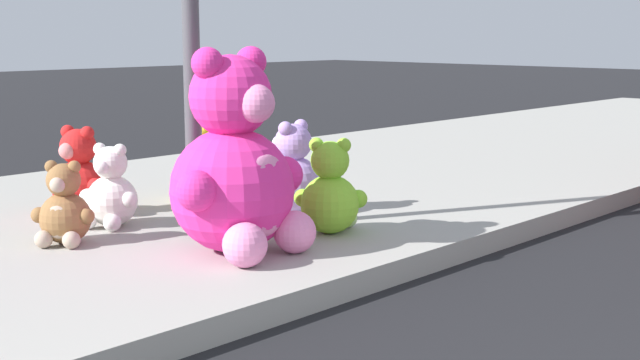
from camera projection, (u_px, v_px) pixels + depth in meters
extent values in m
sphere|color=#F22D93|center=(232.00, 190.00, 5.03)|extent=(0.74, 0.74, 0.74)
ellipsoid|color=pink|center=(264.00, 196.00, 4.86)|extent=(0.42, 0.18, 0.48)
sphere|color=#F22D93|center=(230.00, 96.00, 4.94)|extent=(0.49, 0.49, 0.49)
sphere|color=pink|center=(256.00, 103.00, 4.81)|extent=(0.22, 0.22, 0.22)
sphere|color=#F22D93|center=(251.00, 62.00, 5.03)|extent=(0.19, 0.19, 0.19)
sphere|color=#F22D93|center=(284.00, 175.00, 5.22)|extent=(0.23, 0.23, 0.23)
sphere|color=pink|center=(295.00, 232.00, 5.02)|extent=(0.26, 0.26, 0.26)
sphere|color=#F22D93|center=(207.00, 63.00, 4.78)|extent=(0.19, 0.19, 0.19)
sphere|color=#F22D93|center=(197.00, 191.00, 4.70)|extent=(0.23, 0.23, 0.23)
sphere|color=pink|center=(245.00, 245.00, 4.72)|extent=(0.26, 0.26, 0.26)
sphere|color=olive|center=(65.00, 218.00, 5.25)|extent=(0.32, 0.32, 0.32)
ellipsoid|color=tan|center=(58.00, 222.00, 5.14)|extent=(0.16, 0.18, 0.21)
sphere|color=olive|center=(63.00, 180.00, 5.21)|extent=(0.21, 0.21, 0.21)
sphere|color=tan|center=(58.00, 185.00, 5.13)|extent=(0.10, 0.10, 0.10)
sphere|color=olive|center=(74.00, 167.00, 5.19)|extent=(0.08, 0.08, 0.08)
sphere|color=olive|center=(86.00, 216.00, 5.19)|extent=(0.10, 0.10, 0.10)
sphere|color=tan|center=(71.00, 240.00, 5.13)|extent=(0.11, 0.11, 0.11)
sphere|color=olive|center=(51.00, 167.00, 5.21)|extent=(0.08, 0.08, 0.08)
sphere|color=olive|center=(39.00, 215.00, 5.23)|extent=(0.10, 0.10, 0.10)
sphere|color=tan|center=(43.00, 239.00, 5.15)|extent=(0.11, 0.11, 0.11)
sphere|color=#B28CD8|center=(293.00, 184.00, 6.14)|extent=(0.41, 0.41, 0.41)
ellipsoid|color=silver|center=(277.00, 182.00, 6.22)|extent=(0.24, 0.13, 0.27)
sphere|color=#B28CD8|center=(293.00, 142.00, 6.09)|extent=(0.27, 0.27, 0.27)
sphere|color=silver|center=(280.00, 143.00, 6.16)|extent=(0.12, 0.12, 0.12)
sphere|color=#B28CD8|center=(285.00, 129.00, 5.99)|extent=(0.10, 0.10, 0.10)
sphere|color=#B28CD8|center=(271.00, 184.00, 6.01)|extent=(0.13, 0.13, 0.13)
sphere|color=silver|center=(265.00, 203.00, 6.17)|extent=(0.14, 0.14, 0.14)
sphere|color=#B28CD8|center=(301.00, 126.00, 6.15)|extent=(0.10, 0.10, 0.10)
sphere|color=#B28CD8|center=(303.00, 176.00, 6.33)|extent=(0.13, 0.13, 0.13)
sphere|color=silver|center=(283.00, 198.00, 6.36)|extent=(0.14, 0.14, 0.14)
sphere|color=white|center=(112.00, 201.00, 5.72)|extent=(0.35, 0.35, 0.35)
ellipsoid|color=white|center=(101.00, 204.00, 5.61)|extent=(0.15, 0.20, 0.22)
sphere|color=white|center=(110.00, 163.00, 5.68)|extent=(0.23, 0.23, 0.23)
sphere|color=white|center=(102.00, 167.00, 5.59)|extent=(0.10, 0.10, 0.10)
sphere|color=white|center=(120.00, 150.00, 5.64)|extent=(0.09, 0.09, 0.09)
sphere|color=white|center=(129.00, 200.00, 5.62)|extent=(0.11, 0.11, 0.11)
sphere|color=white|center=(112.00, 223.00, 5.57)|extent=(0.12, 0.12, 0.12)
sphere|color=white|center=(100.00, 149.00, 5.69)|extent=(0.09, 0.09, 0.09)
sphere|color=white|center=(87.00, 197.00, 5.73)|extent=(0.11, 0.11, 0.11)
sphere|color=white|center=(88.00, 221.00, 5.64)|extent=(0.12, 0.12, 0.12)
sphere|color=yellow|center=(208.00, 176.00, 6.60)|extent=(0.37, 0.37, 0.37)
ellipsoid|color=#F0DB80|center=(191.00, 176.00, 6.62)|extent=(0.21, 0.19, 0.24)
sphere|color=yellow|center=(207.00, 141.00, 6.56)|extent=(0.24, 0.24, 0.24)
sphere|color=#F0DB80|center=(194.00, 143.00, 6.57)|extent=(0.11, 0.11, 0.11)
sphere|color=yellow|center=(204.00, 130.00, 6.46)|extent=(0.09, 0.09, 0.09)
sphere|color=yellow|center=(197.00, 177.00, 6.43)|extent=(0.12, 0.12, 0.12)
sphere|color=#F0DB80|center=(185.00, 194.00, 6.54)|extent=(0.13, 0.13, 0.13)
sphere|color=yellow|center=(209.00, 127.00, 6.62)|extent=(0.09, 0.09, 0.09)
sphere|color=yellow|center=(207.00, 169.00, 6.78)|extent=(0.12, 0.12, 0.12)
sphere|color=#F0DB80|center=(191.00, 189.00, 6.74)|extent=(0.13, 0.13, 0.13)
sphere|color=#8CD133|center=(330.00, 204.00, 5.51)|extent=(0.38, 0.38, 0.38)
ellipsoid|color=#B8DE87|center=(332.00, 200.00, 5.65)|extent=(0.20, 0.22, 0.25)
sphere|color=#8CD133|center=(330.00, 161.00, 5.46)|extent=(0.25, 0.25, 0.25)
sphere|color=#B8DE87|center=(331.00, 160.00, 5.57)|extent=(0.12, 0.12, 0.12)
sphere|color=#8CD133|center=(316.00, 145.00, 5.46)|extent=(0.10, 0.10, 0.10)
sphere|color=#8CD133|center=(303.00, 198.00, 5.57)|extent=(0.12, 0.12, 0.12)
sphere|color=#B8DE87|center=(316.00, 217.00, 5.71)|extent=(0.13, 0.13, 0.13)
sphere|color=#8CD133|center=(344.00, 145.00, 5.44)|extent=(0.10, 0.10, 0.10)
sphere|color=#8CD133|center=(358.00, 199.00, 5.54)|extent=(0.12, 0.12, 0.12)
sphere|color=#B8DE87|center=(348.00, 218.00, 5.69)|extent=(0.13, 0.13, 0.13)
sphere|color=red|center=(80.00, 187.00, 6.08)|extent=(0.39, 0.39, 0.39)
ellipsoid|color=#DB7B7B|center=(66.00, 191.00, 5.95)|extent=(0.15, 0.23, 0.26)
sphere|color=red|center=(78.00, 147.00, 6.03)|extent=(0.26, 0.26, 0.26)
sphere|color=#DB7B7B|center=(67.00, 151.00, 5.93)|extent=(0.12, 0.12, 0.12)
sphere|color=red|center=(87.00, 133.00, 5.97)|extent=(0.10, 0.10, 0.10)
sphere|color=red|center=(95.00, 187.00, 5.94)|extent=(0.12, 0.12, 0.12)
sphere|color=#DB7B7B|center=(76.00, 211.00, 5.90)|extent=(0.14, 0.14, 0.14)
sphere|color=red|center=(68.00, 132.00, 6.05)|extent=(0.10, 0.10, 0.10)
sphere|color=red|center=(55.00, 182.00, 6.11)|extent=(0.12, 0.12, 0.12)
sphere|color=#DB7B7B|center=(53.00, 208.00, 6.00)|extent=(0.14, 0.14, 0.14)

